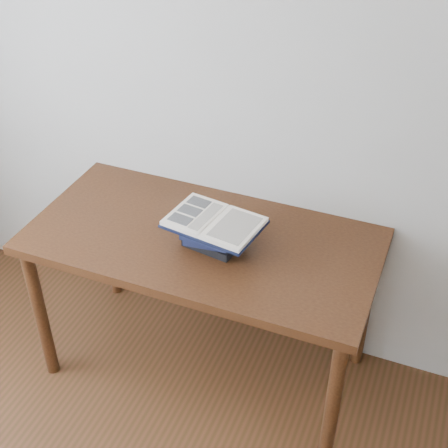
% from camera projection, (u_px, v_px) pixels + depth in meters
% --- Properties ---
extents(desk, '(1.50, 0.75, 0.80)m').
position_uv_depth(desk, '(203.00, 255.00, 2.70)').
color(desk, '#4A2812').
rests_on(desk, ground).
extents(book_stack, '(0.24, 0.19, 0.13)m').
position_uv_depth(book_stack, '(212.00, 233.00, 2.56)').
color(book_stack, black).
rests_on(book_stack, desk).
extents(open_book, '(0.40, 0.31, 0.03)m').
position_uv_depth(open_book, '(214.00, 222.00, 2.49)').
color(open_book, black).
rests_on(open_book, book_stack).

